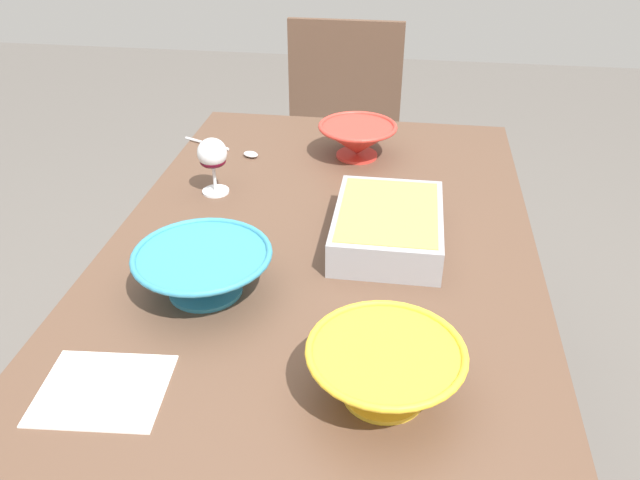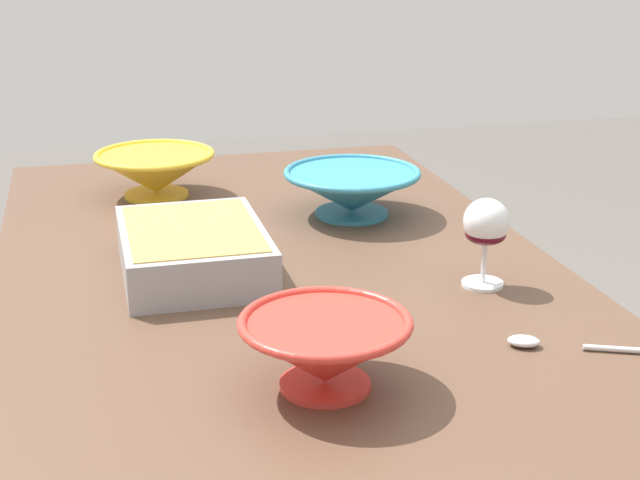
% 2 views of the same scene
% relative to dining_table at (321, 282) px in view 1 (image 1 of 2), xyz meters
% --- Properties ---
extents(ground_plane, '(8.00, 8.00, 0.00)m').
position_rel_dining_table_xyz_m(ground_plane, '(0.00, 0.00, -0.62)').
color(ground_plane, '#5B5651').
extents(dining_table, '(1.50, 0.93, 0.72)m').
position_rel_dining_table_xyz_m(dining_table, '(0.00, 0.00, 0.00)').
color(dining_table, brown).
rests_on(dining_table, ground_plane).
extents(chair, '(0.40, 0.46, 0.92)m').
position_rel_dining_table_xyz_m(chair, '(1.11, 0.08, -0.11)').
color(chair, '#595959').
rests_on(chair, ground_plane).
extents(wine_glass, '(0.07, 0.07, 0.14)m').
position_rel_dining_table_xyz_m(wine_glass, '(0.20, 0.29, 0.20)').
color(wine_glass, white).
rests_on(wine_glass, dining_table).
extents(casserole_dish, '(0.32, 0.23, 0.08)m').
position_rel_dining_table_xyz_m(casserole_dish, '(0.03, -0.14, 0.15)').
color(casserole_dish, '#99999E').
rests_on(casserole_dish, dining_table).
extents(mixing_bowl, '(0.25, 0.25, 0.10)m').
position_rel_dining_table_xyz_m(mixing_bowl, '(-0.43, -0.16, 0.16)').
color(mixing_bowl, yellow).
rests_on(mixing_bowl, dining_table).
extents(small_bowl, '(0.22, 0.22, 0.09)m').
position_rel_dining_table_xyz_m(small_bowl, '(0.47, -0.03, 0.16)').
color(small_bowl, red).
rests_on(small_bowl, dining_table).
extents(serving_bowl, '(0.27, 0.27, 0.09)m').
position_rel_dining_table_xyz_m(serving_bowl, '(-0.21, 0.20, 0.15)').
color(serving_bowl, teal).
rests_on(serving_bowl, dining_table).
extents(serving_spoon, '(0.12, 0.25, 0.01)m').
position_rel_dining_table_xyz_m(serving_spoon, '(0.44, 0.31, 0.11)').
color(serving_spoon, silver).
rests_on(serving_spoon, dining_table).
extents(napkin, '(0.19, 0.21, 0.00)m').
position_rel_dining_table_xyz_m(napkin, '(-0.49, 0.28, 0.10)').
color(napkin, white).
rests_on(napkin, dining_table).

